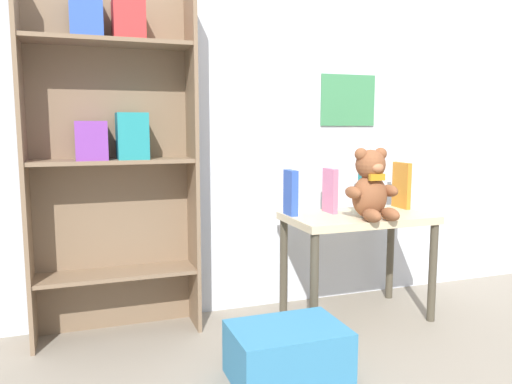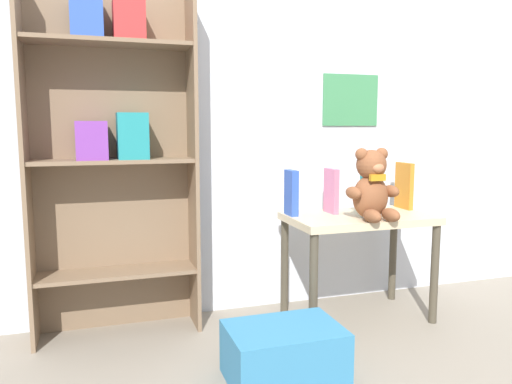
{
  "view_description": "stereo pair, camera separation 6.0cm",
  "coord_description": "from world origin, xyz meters",
  "px_view_note": "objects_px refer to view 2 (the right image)",
  "views": [
    {
      "loc": [
        -1.05,
        -1.2,
        0.97
      ],
      "look_at": [
        -0.27,
        1.01,
        0.66
      ],
      "focal_mm": 35.0,
      "sensor_mm": 36.0,
      "label": 1
    },
    {
      "loc": [
        -0.99,
        -1.21,
        0.97
      ],
      "look_at": [
        -0.27,
        1.01,
        0.66
      ],
      "focal_mm": 35.0,
      "sensor_mm": 36.0,
      "label": 2
    }
  ],
  "objects_px": {
    "book_standing_pink": "(331,191)",
    "storage_bin": "(284,353)",
    "display_table": "(359,230)",
    "book_standing_orange": "(404,186)",
    "teddy_bear": "(372,187)",
    "bookshelf_side": "(112,140)",
    "book_standing_teal": "(369,186)",
    "book_standing_blue": "(291,193)"
  },
  "relations": [
    {
      "from": "book_standing_pink",
      "to": "teddy_bear",
      "type": "bearing_deg",
      "value": -63.74
    },
    {
      "from": "bookshelf_side",
      "to": "storage_bin",
      "type": "bearing_deg",
      "value": -49.88
    },
    {
      "from": "book_standing_blue",
      "to": "storage_bin",
      "type": "bearing_deg",
      "value": -114.07
    },
    {
      "from": "display_table",
      "to": "storage_bin",
      "type": "height_order",
      "value": "display_table"
    },
    {
      "from": "teddy_bear",
      "to": "book_standing_orange",
      "type": "xyz_separation_m",
      "value": [
        0.33,
        0.22,
        -0.03
      ]
    },
    {
      "from": "teddy_bear",
      "to": "book_standing_pink",
      "type": "relative_size",
      "value": 1.49
    },
    {
      "from": "display_table",
      "to": "book_standing_blue",
      "type": "distance_m",
      "value": 0.39
    },
    {
      "from": "bookshelf_side",
      "to": "book_standing_teal",
      "type": "xyz_separation_m",
      "value": [
        1.27,
        -0.12,
        -0.25
      ]
    },
    {
      "from": "teddy_bear",
      "to": "book_standing_teal",
      "type": "distance_m",
      "value": 0.23
    },
    {
      "from": "display_table",
      "to": "book_standing_pink",
      "type": "relative_size",
      "value": 3.15
    },
    {
      "from": "teddy_bear",
      "to": "book_standing_teal",
      "type": "height_order",
      "value": "teddy_bear"
    },
    {
      "from": "display_table",
      "to": "book_standing_pink",
      "type": "height_order",
      "value": "book_standing_pink"
    },
    {
      "from": "teddy_bear",
      "to": "book_standing_teal",
      "type": "bearing_deg",
      "value": 62.04
    },
    {
      "from": "display_table",
      "to": "teddy_bear",
      "type": "xyz_separation_m",
      "value": [
        -0.0,
        -0.11,
        0.23
      ]
    },
    {
      "from": "bookshelf_side",
      "to": "book_standing_teal",
      "type": "relative_size",
      "value": 6.19
    },
    {
      "from": "bookshelf_side",
      "to": "book_standing_blue",
      "type": "distance_m",
      "value": 0.89
    },
    {
      "from": "bookshelf_side",
      "to": "book_standing_teal",
      "type": "distance_m",
      "value": 1.3
    },
    {
      "from": "book_standing_teal",
      "to": "teddy_bear",
      "type": "bearing_deg",
      "value": -120.23
    },
    {
      "from": "book_standing_teal",
      "to": "bookshelf_side",
      "type": "bearing_deg",
      "value": 172.34
    },
    {
      "from": "book_standing_orange",
      "to": "display_table",
      "type": "bearing_deg",
      "value": -160.88
    },
    {
      "from": "book_standing_pink",
      "to": "storage_bin",
      "type": "bearing_deg",
      "value": -130.81
    },
    {
      "from": "teddy_bear",
      "to": "storage_bin",
      "type": "xyz_separation_m",
      "value": [
        -0.58,
        -0.37,
        -0.58
      ]
    },
    {
      "from": "bookshelf_side",
      "to": "book_standing_orange",
      "type": "xyz_separation_m",
      "value": [
        1.49,
        -0.11,
        -0.25
      ]
    },
    {
      "from": "book_standing_blue",
      "to": "display_table",
      "type": "bearing_deg",
      "value": -16.4
    },
    {
      "from": "book_standing_teal",
      "to": "book_standing_blue",
      "type": "bearing_deg",
      "value": 176.94
    },
    {
      "from": "book_standing_pink",
      "to": "book_standing_teal",
      "type": "xyz_separation_m",
      "value": [
        0.22,
        -0.0,
        0.02
      ]
    },
    {
      "from": "bookshelf_side",
      "to": "teddy_bear",
      "type": "height_order",
      "value": "bookshelf_side"
    },
    {
      "from": "book_standing_blue",
      "to": "book_standing_orange",
      "type": "distance_m",
      "value": 0.65
    },
    {
      "from": "bookshelf_side",
      "to": "book_standing_orange",
      "type": "distance_m",
      "value": 1.52
    },
    {
      "from": "book_standing_teal",
      "to": "storage_bin",
      "type": "distance_m",
      "value": 1.06
    },
    {
      "from": "bookshelf_side",
      "to": "book_standing_teal",
      "type": "height_order",
      "value": "bookshelf_side"
    },
    {
      "from": "book_standing_blue",
      "to": "book_standing_orange",
      "type": "bearing_deg",
      "value": 0.43
    },
    {
      "from": "bookshelf_side",
      "to": "teddy_bear",
      "type": "distance_m",
      "value": 1.23
    },
    {
      "from": "book_standing_orange",
      "to": "storage_bin",
      "type": "relative_size",
      "value": 0.57
    },
    {
      "from": "teddy_bear",
      "to": "bookshelf_side",
      "type": "bearing_deg",
      "value": 164.42
    },
    {
      "from": "book_standing_teal",
      "to": "display_table",
      "type": "bearing_deg",
      "value": -142.62
    },
    {
      "from": "display_table",
      "to": "book_standing_orange",
      "type": "bearing_deg",
      "value": 17.18
    },
    {
      "from": "display_table",
      "to": "book_standing_orange",
      "type": "xyz_separation_m",
      "value": [
        0.33,
        0.1,
        0.2
      ]
    },
    {
      "from": "book_standing_teal",
      "to": "book_standing_orange",
      "type": "bearing_deg",
      "value": 0.55
    },
    {
      "from": "storage_bin",
      "to": "display_table",
      "type": "bearing_deg",
      "value": 39.45
    },
    {
      "from": "display_table",
      "to": "book_standing_teal",
      "type": "bearing_deg",
      "value": 39.65
    },
    {
      "from": "book_standing_orange",
      "to": "storage_bin",
      "type": "height_order",
      "value": "book_standing_orange"
    }
  ]
}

